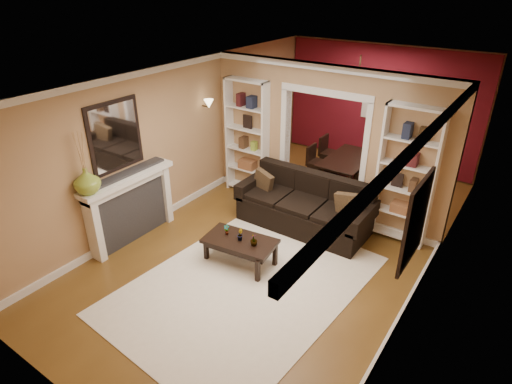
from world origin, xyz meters
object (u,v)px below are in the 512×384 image
Objects in this scene: bookshelf_right at (406,176)px; fireplace at (132,208)px; coffee_table at (240,251)px; bookshelf_left at (248,138)px; sofa at (304,204)px; dining_table at (349,170)px.

bookshelf_right reaches higher than fireplace.
bookshelf_right is at bearing 42.29° from coffee_table.
sofa is at bearing -19.77° from bookshelf_left.
sofa is at bearing -158.69° from bookshelf_right.
fireplace is 4.62m from dining_table.
sofa is at bearing 42.16° from fireplace.
fireplace is (-3.64, -2.53, -0.57)m from bookshelf_right.
dining_table reaches higher than coffee_table.
coffee_table is 1.96m from fireplace.
coffee_table is at bearing -57.26° from bookshelf_left.
fireplace is (-2.15, -1.95, 0.12)m from sofa.
dining_table is (1.51, 1.60, -0.88)m from bookshelf_left.
sofa is 1.54m from coffee_table.
sofa is at bearing -177.23° from dining_table.
bookshelf_right reaches higher than coffee_table.
dining_table is at bearing 92.77° from sofa.
sofa is 1.74m from bookshelf_right.
dining_table is (0.18, 3.67, 0.06)m from coffee_table.
bookshelf_left is (-1.61, 0.58, 0.69)m from sofa.
sofa is 1.02× the size of bookshelf_left.
fireplace is 1.12× the size of dining_table.
fireplace reaches higher than sofa.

